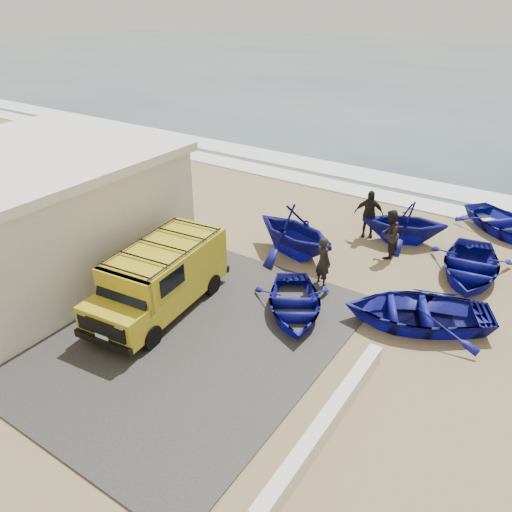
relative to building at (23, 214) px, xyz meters
The scene contains 16 objects.
ground 8.06m from the building, 14.93° to the left, with size 160.00×160.00×0.00m, color #8E7752.
slab 5.90m from the building, ahead, with size 12.00×10.00×0.05m, color #383634.
surf_line 16.02m from the building, 61.82° to the left, with size 180.00×1.60×0.06m, color white.
surf_wash 18.25m from the building, 65.56° to the left, with size 180.00×2.20×0.04m, color white.
building is the anchor object (origin of this frame).
parapet 12.68m from the building, ahead, with size 0.35×6.00×0.55m, color silver.
van 5.93m from the building, ahead, with size 2.50×5.32×2.21m.
boat_near_left 10.03m from the building, 16.25° to the left, with size 2.54×3.56×0.74m, color navy.
boat_near_right 13.70m from the building, 18.84° to the left, with size 3.16×4.42×0.92m, color navy.
boat_mid_left 9.82m from the building, 40.14° to the left, with size 3.26×3.78×1.99m, color navy.
boat_mid_right 15.97m from the building, 31.38° to the left, with size 2.94×4.12×0.85m, color navy.
boat_far_left 14.41m from the building, 42.34° to the left, with size 2.88×3.34×1.76m, color navy.
boat_far_right 19.01m from the building, 42.91° to the left, with size 2.87×4.03×0.83m, color navy.
fisherman_front 10.65m from the building, 27.26° to the left, with size 0.67×0.44×1.83m, color black.
fisherman_middle 13.34m from the building, 37.33° to the left, with size 0.94×0.73×1.93m, color black.
fisherman_back 13.17m from the building, 45.54° to the left, with size 1.18×0.49×2.01m, color black.
Camera 1 is at (8.26, -10.86, 9.20)m, focal length 35.00 mm.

